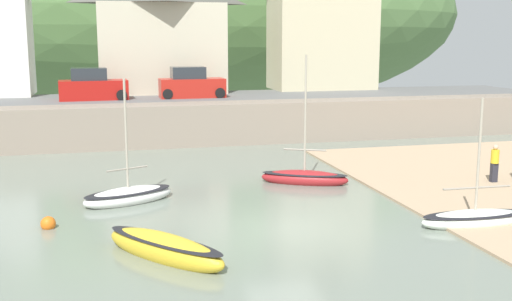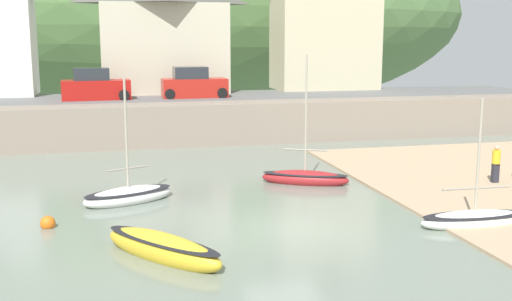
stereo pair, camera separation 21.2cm
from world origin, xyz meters
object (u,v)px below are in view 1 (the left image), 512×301
Objects in this scene: rowboat_small_beached at (128,196)px; sailboat_nearest_shore at (164,248)px; waterfront_building_centre at (160,29)px; waterfront_building_right at (322,8)px; motorboat_with_cabin at (475,218)px; sailboat_far_left at (304,177)px; mooring_buoy at (48,224)px; parked_car_by_wall at (93,87)px; person_on_slipway at (495,162)px; parked_car_end_of_row at (191,85)px.

sailboat_nearest_shore is at bearing -107.16° from rowboat_small_beached.
waterfront_building_centre is 27.99m from sailboat_nearest_shore.
waterfront_building_right reaches higher than rowboat_small_beached.
sailboat_far_left reaches higher than motorboat_with_cabin.
waterfront_building_right is 30.48m from mooring_buoy.
waterfront_building_right is 2.05× the size of sailboat_far_left.
waterfront_building_centre is 2.10× the size of parked_car_by_wall.
waterfront_building_right is 22.57m from person_on_slipway.
waterfront_building_centre is 17.66× the size of mooring_buoy.
rowboat_small_beached is at bearing 153.91° from motorboat_with_cabin.
parked_car_end_of_row is (-6.35, 21.93, 2.97)m from motorboat_with_cabin.
sailboat_far_left is at bearing 21.69° from mooring_buoy.
sailboat_nearest_shore is at bearing -158.47° from person_on_slipway.
waterfront_building_right is at bearing 0.00° from waterfront_building_centre.
mooring_buoy is (-3.43, 3.80, -0.14)m from sailboat_nearest_shore.
waterfront_building_centre is at bearing 57.47° from rowboat_small_beached.
waterfront_building_right is 23.41× the size of mooring_buoy.
mooring_buoy is (-1.41, -18.81, -3.06)m from parked_car_by_wall.
sailboat_nearest_shore is 0.84× the size of rowboat_small_beached.
person_on_slipway is at bearing 11.25° from sailboat_far_left.
sailboat_far_left is 11.40× the size of mooring_buoy.
parked_car_end_of_row is (6.09, 0.00, 0.00)m from parked_car_by_wall.
rowboat_small_beached reaches higher than motorboat_with_cabin.
parked_car_by_wall is (-8.82, 14.75, 2.94)m from sailboat_far_left.
motorboat_with_cabin is at bearing -129.50° from person_on_slipway.
rowboat_small_beached is (-7.50, -1.34, -0.02)m from sailboat_far_left.
sailboat_nearest_shore is (-14.43, -27.11, -8.02)m from waterfront_building_right.
parked_car_by_wall reaches higher than sailboat_nearest_shore.
waterfront_building_right is at bearing 30.34° from rowboat_small_beached.
parked_car_end_of_row is 20.00m from person_on_slipway.
sailboat_nearest_shore is (-10.42, -0.68, 0.05)m from motorboat_with_cabin.
waterfront_building_centre is at bearing 108.06° from motorboat_with_cabin.
rowboat_small_beached is at bearing -99.20° from waterfront_building_centre.
waterfront_building_right is at bearing 90.46° from person_on_slipway.
waterfront_building_centre is 1.98× the size of motorboat_with_cabin.
sailboat_far_left is at bearing -80.30° from parked_car_end_of_row.
motorboat_with_cabin is 14.19m from mooring_buoy.
parked_car_by_wall is 2.58× the size of person_on_slipway.
sailboat_far_left is (-7.63, -19.25, -8.04)m from waterfront_building_right.
waterfront_building_right is at bearing 113.49° from sailboat_nearest_shore.
waterfront_building_right is 17.80m from parked_car_by_wall.
waterfront_building_centre is 2.12× the size of parked_car_end_of_row.
motorboat_with_cabin is at bearing -51.06° from rowboat_small_beached.
rowboat_small_beached is 1.18× the size of parked_car_end_of_row.
parked_car_by_wall reaches higher than person_on_slipway.
waterfront_building_centre is 11.91m from waterfront_building_right.
sailboat_nearest_shore is 8.27× the size of mooring_buoy.
sailboat_far_left reaches higher than parked_car_by_wall.
mooring_buoy is (-6.06, -23.31, -6.60)m from waterfront_building_centre.
parked_car_by_wall reaches higher than mooring_buoy.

